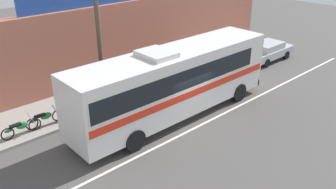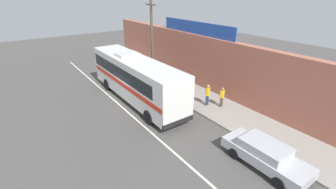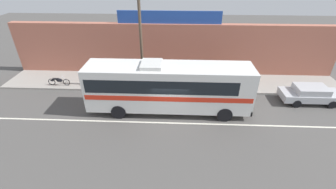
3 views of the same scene
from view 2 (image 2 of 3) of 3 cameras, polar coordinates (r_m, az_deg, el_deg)
The scene contains 14 objects.
ground_plane at distance 19.27m, azimuth -9.65°, elevation -2.03°, with size 70.00×70.00×0.00m, color #4F4C49.
sidewalk_slab at distance 21.74m, azimuth 2.65°, elevation 1.67°, with size 30.00×3.60×0.14m, color gray.
storefront_facade at distance 22.29m, azimuth 7.17°, elevation 8.44°, with size 30.00×0.70×4.80m, color #B26651.
storefront_billboard at distance 21.95m, azimuth 6.91°, elevation 16.09°, with size 9.21×0.12×1.10m, color #234CAD.
road_center_stripe at distance 18.98m, azimuth -11.80°, elevation -2.64°, with size 30.00×0.14×0.01m, color silver.
intercity_bus at distance 18.98m, azimuth -8.21°, elevation 4.44°, with size 11.56×2.59×3.78m.
parked_car at distance 13.31m, azimuth 22.86°, elevation -13.38°, with size 4.50×1.83×1.37m.
utility_pole at distance 21.71m, azimuth -4.00°, elevation 12.94°, with size 1.60×0.22×7.79m.
motorcycle_purple at distance 25.50m, azimuth -7.10°, elevation 6.18°, with size 1.94×0.56×0.94m.
motorcycle_black at distance 29.11m, azimuth -11.48°, elevation 8.19°, with size 1.93×0.56×0.94m.
motorcycle_orange at distance 24.17m, azimuth -5.71°, elevation 5.22°, with size 1.92×0.56×0.94m.
motorcycle_red at distance 26.47m, azimuth -8.62°, elevation 6.78°, with size 1.89×0.56×0.94m.
pedestrian_far_left at distance 18.18m, azimuth 13.22°, elevation -0.30°, with size 0.30×0.48×1.61m.
pedestrian_far_right at distance 18.15m, azimuth 9.77°, elevation 0.27°, with size 0.30×0.48×1.74m.
Camera 2 is at (15.71, -7.25, 8.49)m, focal length 24.64 mm.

